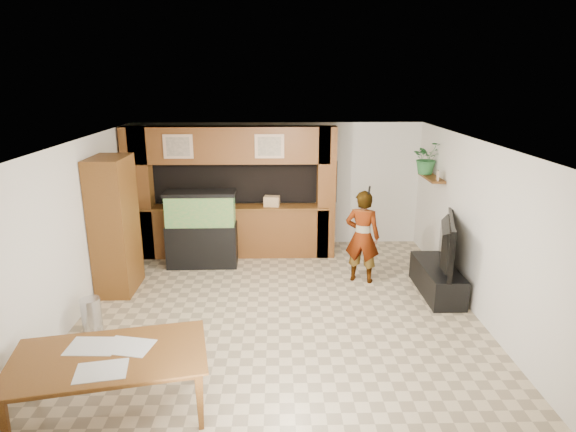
{
  "coord_description": "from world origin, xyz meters",
  "views": [
    {
      "loc": [
        -0.01,
        -6.73,
        3.5
      ],
      "look_at": [
        0.16,
        0.6,
        1.37
      ],
      "focal_mm": 30.0,
      "sensor_mm": 36.0,
      "label": 1
    }
  ],
  "objects_px": {
    "television": "(440,242)",
    "person": "(362,237)",
    "aquarium": "(202,230)",
    "pantry_cabinet": "(115,225)",
    "dining_table": "(112,386)"
  },
  "relations": [
    {
      "from": "pantry_cabinet",
      "to": "person",
      "type": "bearing_deg",
      "value": 3.43
    },
    {
      "from": "pantry_cabinet",
      "to": "television",
      "type": "bearing_deg",
      "value": -3.12
    },
    {
      "from": "television",
      "to": "aquarium",
      "type": "bearing_deg",
      "value": 89.34
    },
    {
      "from": "aquarium",
      "to": "person",
      "type": "bearing_deg",
      "value": -15.79
    },
    {
      "from": "aquarium",
      "to": "dining_table",
      "type": "relative_size",
      "value": 0.73
    },
    {
      "from": "dining_table",
      "to": "aquarium",
      "type": "bearing_deg",
      "value": 74.21
    },
    {
      "from": "aquarium",
      "to": "television",
      "type": "distance_m",
      "value": 4.31
    },
    {
      "from": "pantry_cabinet",
      "to": "television",
      "type": "height_order",
      "value": "pantry_cabinet"
    },
    {
      "from": "television",
      "to": "person",
      "type": "bearing_deg",
      "value": 82.71
    },
    {
      "from": "person",
      "to": "dining_table",
      "type": "relative_size",
      "value": 0.82
    },
    {
      "from": "dining_table",
      "to": "television",
      "type": "bearing_deg",
      "value": 22.2
    },
    {
      "from": "aquarium",
      "to": "person",
      "type": "relative_size",
      "value": 0.88
    },
    {
      "from": "aquarium",
      "to": "dining_table",
      "type": "height_order",
      "value": "aquarium"
    },
    {
      "from": "television",
      "to": "pantry_cabinet",
      "type": "bearing_deg",
      "value": 104.16
    },
    {
      "from": "pantry_cabinet",
      "to": "aquarium",
      "type": "bearing_deg",
      "value": 39.53
    }
  ]
}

